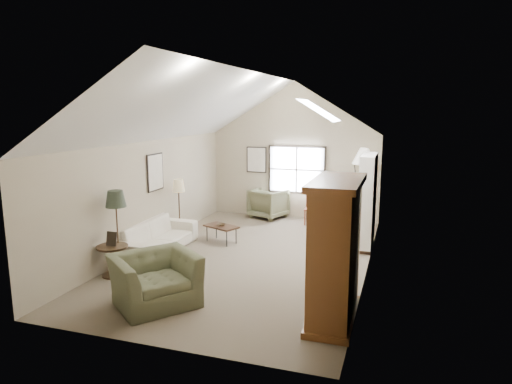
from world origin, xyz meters
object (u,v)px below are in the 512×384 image
(side_chair, at_px, (312,206))
(side_table, at_px, (113,261))
(coffee_table, at_px, (221,234))
(armchair_near, at_px, (155,280))
(armchair_far, at_px, (269,203))
(sofa, at_px, (155,237))
(armoire, at_px, (335,251))

(side_chair, bearing_deg, side_table, -121.92)
(coffee_table, xyz_separation_m, side_chair, (1.76, 2.44, 0.32))
(armchair_near, xyz_separation_m, coffee_table, (-0.32, 3.65, -0.22))
(armchair_far, xyz_separation_m, side_table, (-1.52, -5.57, -0.13))
(sofa, distance_m, coffee_table, 1.63)
(coffee_table, height_order, side_chair, side_chair)
(side_table, bearing_deg, armchair_far, 74.71)
(side_table, distance_m, side_chair, 5.95)
(armoire, bearing_deg, side_table, 173.11)
(side_chair, bearing_deg, armoire, -78.21)
(armoire, height_order, coffee_table, armoire)
(armoire, bearing_deg, side_chair, 104.38)
(armoire, relative_size, armchair_far, 2.28)
(sofa, xyz_separation_m, coffee_table, (1.15, 1.15, -0.14))
(side_chair, bearing_deg, armchair_near, -105.93)
(armchair_near, bearing_deg, armoire, -43.94)
(side_table, bearing_deg, armchair_near, -31.49)
(armchair_near, height_order, side_chair, side_chair)
(coffee_table, distance_m, side_chair, 3.03)
(armchair_far, xyz_separation_m, coffee_table, (-0.37, -2.83, -0.23))
(side_chair, bearing_deg, coffee_table, -128.37)
(armoire, height_order, side_chair, armoire)
(armoire, distance_m, side_table, 4.48)
(sofa, relative_size, side_table, 3.99)
(armchair_near, distance_m, coffee_table, 3.67)
(sofa, distance_m, armchair_near, 2.90)
(side_table, bearing_deg, sofa, 90.00)
(armchair_near, height_order, armchair_far, armchair_far)
(armchair_far, relative_size, side_table, 1.58)
(coffee_table, bearing_deg, armchair_far, 82.56)
(sofa, height_order, coffee_table, sofa)
(armchair_near, bearing_deg, side_table, 97.29)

